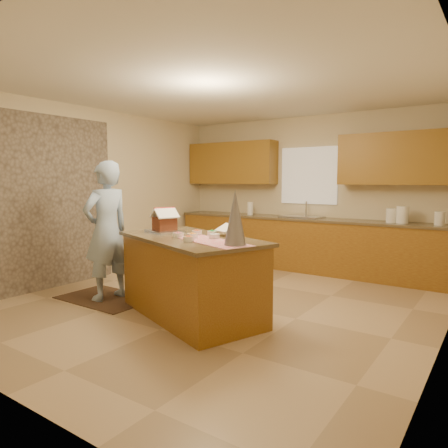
{
  "coord_description": "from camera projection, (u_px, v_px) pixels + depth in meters",
  "views": [
    {
      "loc": [
        2.94,
        -4.19,
        1.57
      ],
      "look_at": [
        -0.1,
        0.2,
        1.0
      ],
      "focal_mm": 32.89,
      "sensor_mm": 36.0,
      "label": 1
    }
  ],
  "objects": [
    {
      "name": "candy_bowls",
      "position": [
        202.0,
        236.0,
        4.57
      ],
      "size": [
        0.73,
        0.64,
        0.06
      ],
      "color": "#D35A25",
      "rests_on": "island_top"
    },
    {
      "name": "tinsel_tree",
      "position": [
        235.0,
        218.0,
        4.04
      ],
      "size": [
        0.29,
        0.29,
        0.55
      ],
      "primitive_type": "cone",
      "rotation": [
        0.0,
        0.0,
        -0.36
      ],
      "color": "#9F9DA8",
      "rests_on": "island_top"
    },
    {
      "name": "table_runner",
      "position": [
        212.0,
        241.0,
        4.31
      ],
      "size": [
        1.07,
        0.69,
        0.01
      ],
      "primitive_type": "cube",
      "rotation": [
        0.0,
        0.0,
        -0.36
      ],
      "color": "red",
      "rests_on": "island_top"
    },
    {
      "name": "sink",
      "position": [
        302.0,
        219.0,
        7.16
      ],
      "size": [
        0.7,
        0.45,
        0.12
      ],
      "primitive_type": "cube",
      "color": "silver",
      "rests_on": "back_counter_top"
    },
    {
      "name": "upper_cabinet_left",
      "position": [
        232.0,
        163.0,
        8.03
      ],
      "size": [
        1.85,
        0.35,
        0.8
      ],
      "primitive_type": "cube",
      "color": "#8D5F1E",
      "rests_on": "wall_back"
    },
    {
      "name": "canister_b",
      "position": [
        402.0,
        215.0,
        6.22
      ],
      "size": [
        0.18,
        0.18,
        0.26
      ],
      "primitive_type": "cylinder",
      "color": "white",
      "rests_on": "back_counter_top"
    },
    {
      "name": "boy",
      "position": [
        107.0,
        231.0,
        5.34
      ],
      "size": [
        0.49,
        0.7,
        1.81
      ],
      "primitive_type": "imported",
      "rotation": [
        0.0,
        0.0,
        -1.67
      ],
      "color": "#99B4DA",
      "rests_on": "rug"
    },
    {
      "name": "faucet",
      "position": [
        306.0,
        209.0,
        7.29
      ],
      "size": [
        0.03,
        0.03,
        0.28
      ],
      "primitive_type": "cylinder",
      "color": "silver",
      "rests_on": "back_counter_top"
    },
    {
      "name": "upper_cabinet_right",
      "position": [
        400.0,
        159.0,
        6.28
      ],
      "size": [
        1.85,
        0.35,
        0.8
      ],
      "primitive_type": "cube",
      "color": "#8D5F1E",
      "rests_on": "wall_back"
    },
    {
      "name": "paper_towel",
      "position": [
        250.0,
        208.0,
        7.74
      ],
      "size": [
        0.11,
        0.11,
        0.24
      ],
      "primitive_type": "cylinder",
      "color": "white",
      "rests_on": "back_counter_top"
    },
    {
      "name": "back_counter_top",
      "position": [
        302.0,
        219.0,
        7.16
      ],
      "size": [
        4.85,
        0.63,
        0.04
      ],
      "primitive_type": "cube",
      "color": "brown",
      "rests_on": "back_counter_base"
    },
    {
      "name": "canister_a",
      "position": [
        391.0,
        216.0,
        6.31
      ],
      "size": [
        0.16,
        0.16,
        0.22
      ],
      "primitive_type": "cylinder",
      "color": "white",
      "rests_on": "back_counter_top"
    },
    {
      "name": "baking_tray",
      "position": [
        165.0,
        231.0,
        5.1
      ],
      "size": [
        0.55,
        0.48,
        0.03
      ],
      "primitive_type": "cube",
      "rotation": [
        0.0,
        0.0,
        -0.36
      ],
      "color": "silver",
      "rests_on": "island_top"
    },
    {
      "name": "window_curtain",
      "position": [
        309.0,
        176.0,
        7.3
      ],
      "size": [
        1.05,
        0.03,
        1.0
      ],
      "primitive_type": "cube",
      "color": "white",
      "rests_on": "wall_back"
    },
    {
      "name": "rug",
      "position": [
        106.0,
        298.0,
        5.47
      ],
      "size": [
        1.23,
        0.8,
        0.01
      ],
      "primitive_type": "cube",
      "color": "black",
      "rests_on": "floor"
    },
    {
      "name": "wall_right",
      "position": [
        448.0,
        205.0,
        3.7
      ],
      "size": [
        5.5,
        5.5,
        0.0
      ],
      "primitive_type": "plane",
      "color": "beige",
      "rests_on": "floor"
    },
    {
      "name": "island_base",
      "position": [
        191.0,
        278.0,
        4.73
      ],
      "size": [
        2.02,
        1.49,
        0.89
      ],
      "primitive_type": "cube",
      "rotation": [
        0.0,
        0.0,
        -0.36
      ],
      "color": "#8A601C",
      "rests_on": "floor"
    },
    {
      "name": "wall_left",
      "position": [
        93.0,
        194.0,
        6.52
      ],
      "size": [
        5.5,
        5.5,
        0.0
      ],
      "primitive_type": "plane",
      "color": "beige",
      "rests_on": "floor"
    },
    {
      "name": "gingerbread_house",
      "position": [
        165.0,
        222.0,
        5.09
      ],
      "size": [
        0.36,
        0.36,
        0.28
      ],
      "color": "brown",
      "rests_on": "baking_tray"
    },
    {
      "name": "cookbook",
      "position": [
        226.0,
        228.0,
        4.76
      ],
      "size": [
        0.27,
        0.24,
        0.09
      ],
      "primitive_type": "cube",
      "rotation": [
        -1.13,
        0.0,
        -0.36
      ],
      "color": "white",
      "rests_on": "island_top"
    },
    {
      "name": "floor",
      "position": [
        222.0,
        303.0,
        5.25
      ],
      "size": [
        5.5,
        5.5,
        0.0
      ],
      "primitive_type": "plane",
      "color": "tan",
      "rests_on": "ground"
    },
    {
      "name": "stone_accent",
      "position": [
        48.0,
        203.0,
        5.87
      ],
      "size": [
        0.0,
        2.5,
        2.5
      ],
      "primitive_type": "plane",
      "rotation": [
        1.57,
        0.0,
        1.57
      ],
      "color": "gray",
      "rests_on": "wall_left"
    },
    {
      "name": "island_top",
      "position": [
        191.0,
        239.0,
        4.68
      ],
      "size": [
        2.12,
        1.59,
        0.04
      ],
      "primitive_type": "cube",
      "rotation": [
        0.0,
        0.0,
        -0.36
      ],
      "color": "brown",
      "rests_on": "island_base"
    },
    {
      "name": "back_counter_base",
      "position": [
        301.0,
        245.0,
        7.21
      ],
      "size": [
        4.8,
        0.6,
        0.88
      ],
      "primitive_type": "cube",
      "color": "#8A601C",
      "rests_on": "floor"
    },
    {
      "name": "ceiling",
      "position": [
        221.0,
        87.0,
        4.97
      ],
      "size": [
        5.5,
        5.5,
        0.0
      ],
      "primitive_type": "plane",
      "color": "silver",
      "rests_on": "floor"
    },
    {
      "name": "canister_c",
      "position": [
        439.0,
        218.0,
        5.94
      ],
      "size": [
        0.14,
        0.14,
        0.2
      ],
      "primitive_type": "cylinder",
      "color": "white",
      "rests_on": "back_counter_top"
    },
    {
      "name": "wall_back",
      "position": [
        309.0,
        193.0,
        7.36
      ],
      "size": [
        5.5,
        5.5,
        0.0
      ],
      "primitive_type": "plane",
      "color": "beige",
      "rests_on": "floor"
    }
  ]
}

